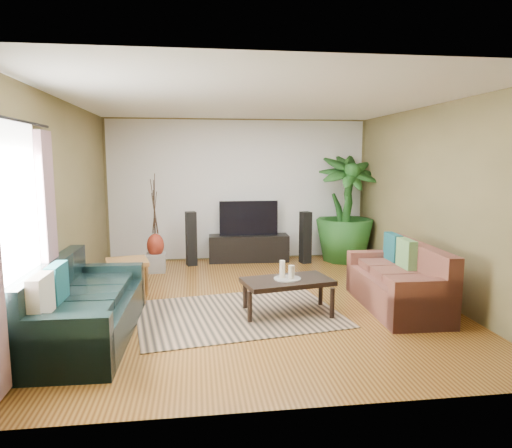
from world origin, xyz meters
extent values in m
plane|color=#956026|center=(0.00, 0.00, 0.00)|extent=(5.50, 5.50, 0.00)
plane|color=white|center=(0.00, 0.00, 2.70)|extent=(5.50, 5.50, 0.00)
plane|color=olive|center=(0.00, 2.75, 1.35)|extent=(5.00, 0.00, 5.00)
plane|color=olive|center=(0.00, -2.75, 1.35)|extent=(5.00, 0.00, 5.00)
plane|color=olive|center=(-2.50, 0.00, 1.35)|extent=(0.00, 5.50, 5.50)
plane|color=olive|center=(2.50, 0.00, 1.35)|extent=(0.00, 5.50, 5.50)
plane|color=white|center=(0.00, 2.74, 1.35)|extent=(4.90, 0.00, 4.90)
plane|color=white|center=(-2.48, -1.60, 1.40)|extent=(0.00, 1.80, 1.80)
cube|color=gray|center=(-2.43, -0.85, 1.15)|extent=(0.08, 0.35, 2.20)
cylinder|color=black|center=(-2.43, -1.60, 2.30)|extent=(0.03, 1.90, 0.03)
cube|color=black|center=(-2.01, -1.06, 0.42)|extent=(0.97, 2.15, 0.85)
cube|color=brown|center=(1.76, -0.51, 0.42)|extent=(0.85, 1.79, 0.85)
cube|color=#9C7B5B|center=(-0.32, -0.49, 0.01)|extent=(2.74, 2.14, 0.01)
cube|color=black|center=(0.30, -0.55, 0.22)|extent=(1.20, 0.81, 0.45)
cylinder|color=gray|center=(0.30, -0.55, 0.46)|extent=(0.34, 0.34, 0.01)
cylinder|color=white|center=(0.24, -0.52, 0.57)|extent=(0.07, 0.07, 0.22)
cylinder|color=beige|center=(0.34, -0.59, 0.55)|extent=(0.07, 0.07, 0.17)
cylinder|color=white|center=(0.37, -0.49, 0.53)|extent=(0.07, 0.07, 0.14)
cube|color=black|center=(0.16, 2.50, 0.25)|extent=(1.53, 0.50, 0.50)
cube|color=black|center=(0.16, 2.50, 0.83)|extent=(1.11, 0.06, 0.66)
cube|color=black|center=(-0.92, 2.29, 0.50)|extent=(0.22, 0.23, 0.99)
cube|color=black|center=(1.20, 2.20, 0.48)|extent=(0.21, 0.23, 0.97)
imported|color=#1C4F1A|center=(2.00, 2.29, 1.01)|extent=(1.21, 1.21, 2.01)
cylinder|color=black|center=(2.00, 2.29, 0.14)|extent=(0.37, 0.37, 0.29)
cube|color=#989895|center=(-1.53, 1.88, 0.16)|extent=(0.33, 0.33, 0.32)
ellipsoid|color=maroon|center=(-1.53, 1.88, 0.47)|extent=(0.29, 0.29, 0.41)
cube|color=brown|center=(-1.78, 0.28, 0.29)|extent=(0.65, 0.65, 0.57)
camera|label=1|loc=(-0.83, -6.02, 1.96)|focal=32.00mm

